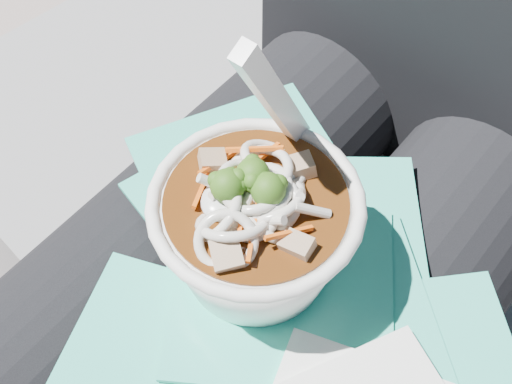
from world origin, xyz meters
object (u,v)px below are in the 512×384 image
Objects in this scene: lap at (249,308)px; plastic_bag at (287,281)px; udon_bowl at (256,223)px; person_body at (317,218)px; stone_ledge at (326,331)px.

lap is 1.22× the size of plastic_bag.
plastic_bag is 0.06m from udon_bowl.
person_body is 0.12m from plastic_bag.
plastic_bag reaches higher than stone_ledge.
plastic_bag reaches higher than lap.
person_body reaches higher than lap.
stone_ledge is 0.33m from person_body.
udon_bowl is at bearing -169.88° from plastic_bag.
stone_ledge is 1.01× the size of person_body.
udon_bowl is (0.01, -0.15, 0.44)m from stone_ledge.
plastic_bag is at bearing 10.12° from udon_bowl.
lap is 0.10m from person_body.
person_body is 2.51× the size of plastic_bag.
person_body is 5.14× the size of udon_bowl.
udon_bowl is (0.01, -0.10, 0.12)m from person_body.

